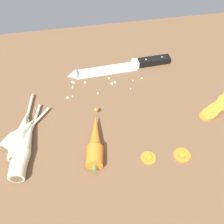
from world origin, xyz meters
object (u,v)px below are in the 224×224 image
(parsnip_mid_left, at_px, (20,134))
(parsnip_back, at_px, (20,157))
(carrot_slice_stray_near, at_px, (148,158))
(whole_carrot, at_px, (95,141))
(parsnip_front, at_px, (25,145))
(parsnip_mid_right, at_px, (21,135))
(chefs_knife, at_px, (118,67))
(carrot_slice_stray_mid, at_px, (182,155))
(carrot_slice_stack, at_px, (218,106))

(parsnip_mid_left, bearing_deg, parsnip_back, -88.34)
(parsnip_back, distance_m, carrot_slice_stray_near, 0.32)
(whole_carrot, relative_size, parsnip_front, 0.93)
(whole_carrot, xyz_separation_m, parsnip_mid_right, (-0.19, 0.06, -0.00))
(chefs_knife, bearing_deg, parsnip_front, -137.33)
(carrot_slice_stray_mid, bearing_deg, chefs_knife, 104.87)
(parsnip_back, bearing_deg, carrot_slice_stack, 7.63)
(whole_carrot, height_order, carrot_slice_stack, whole_carrot)
(carrot_slice_stack, xyz_separation_m, carrot_slice_stray_near, (-0.24, -0.12, -0.01))
(parsnip_mid_right, distance_m, carrot_slice_stray_near, 0.33)
(chefs_knife, relative_size, carrot_slice_stray_near, 9.06)
(parsnip_back, bearing_deg, parsnip_mid_right, 89.03)
(whole_carrot, height_order, carrot_slice_stray_mid, whole_carrot)
(parsnip_front, bearing_deg, chefs_knife, 42.67)
(parsnip_mid_right, bearing_deg, chefs_knife, 37.75)
(chefs_knife, relative_size, parsnip_back, 1.88)
(parsnip_front, bearing_deg, carrot_slice_stray_near, -15.13)
(parsnip_mid_right, bearing_deg, whole_carrot, -16.73)
(parsnip_back, height_order, carrot_slice_stray_near, parsnip_back)
(parsnip_mid_right, height_order, carrot_slice_stray_near, parsnip_mid_right)
(parsnip_front, distance_m, carrot_slice_stray_mid, 0.40)
(carrot_slice_stack, distance_m, carrot_slice_stray_near, 0.27)
(carrot_slice_stack, bearing_deg, whole_carrot, -170.25)
(carrot_slice_stray_mid, bearing_deg, parsnip_front, 167.13)
(chefs_knife, xyz_separation_m, carrot_slice_stack, (0.25, -0.23, 0.01))
(parsnip_mid_right, xyz_separation_m, carrot_slice_stray_near, (0.31, -0.12, -0.02))
(whole_carrot, xyz_separation_m, parsnip_front, (-0.17, 0.02, -0.00))
(parsnip_back, bearing_deg, parsnip_front, 69.48)
(parsnip_mid_right, distance_m, carrot_slice_stack, 0.55)
(parsnip_back, bearing_deg, carrot_slice_stray_mid, -7.95)
(carrot_slice_stack, bearing_deg, parsnip_mid_right, -179.30)
(parsnip_mid_right, bearing_deg, parsnip_back, -90.97)
(parsnip_mid_left, distance_m, parsnip_back, 0.07)
(whole_carrot, relative_size, parsnip_back, 1.04)
(parsnip_mid_left, bearing_deg, carrot_slice_stray_near, -20.73)
(carrot_slice_stray_near, bearing_deg, parsnip_mid_left, 159.27)
(carrot_slice_stack, bearing_deg, parsnip_mid_left, -179.65)
(whole_carrot, height_order, carrot_slice_stray_near, whole_carrot)
(chefs_knife, bearing_deg, carrot_slice_stray_mid, -75.13)
(parsnip_back, bearing_deg, parsnip_mid_left, 91.66)
(parsnip_mid_right, relative_size, carrot_slice_stack, 1.91)
(carrot_slice_stray_mid, bearing_deg, whole_carrot, 162.46)
(parsnip_mid_right, height_order, carrot_slice_stack, parsnip_mid_right)
(chefs_knife, bearing_deg, parsnip_mid_left, -142.94)
(parsnip_front, height_order, carrot_slice_stack, parsnip_front)
(parsnip_back, xyz_separation_m, carrot_slice_stack, (0.55, 0.07, -0.00))
(parsnip_mid_left, distance_m, carrot_slice_stack, 0.55)
(chefs_knife, xyz_separation_m, parsnip_mid_left, (-0.31, -0.23, 0.01))
(parsnip_mid_left, relative_size, parsnip_back, 0.79)
(parsnip_front, distance_m, parsnip_mid_left, 0.04)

